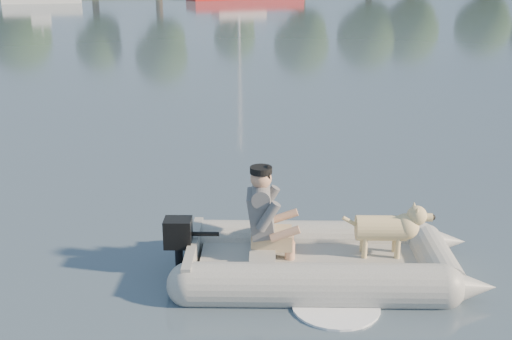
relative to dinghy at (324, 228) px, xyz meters
name	(u,v)px	position (x,y,z in m)	size (l,w,h in m)	color
water	(307,310)	(-0.40, -0.69, -0.58)	(160.00, 160.00, 0.00)	slate
dinghy	(324,228)	(0.00, 0.00, 0.00)	(4.66, 3.43, 1.35)	gray
man	(263,210)	(-0.65, 0.22, 0.18)	(0.71, 0.61, 1.05)	#5C5D61
dog	(381,232)	(0.62, -0.10, -0.07)	(0.91, 0.32, 0.61)	#D4B77A
outboard_motor	(179,249)	(-1.57, 0.40, -0.27)	(0.40, 0.28, 0.77)	black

